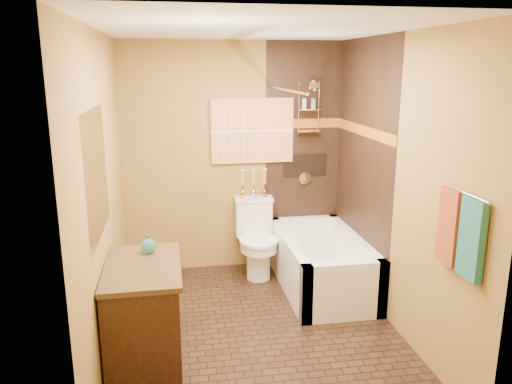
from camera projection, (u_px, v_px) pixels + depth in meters
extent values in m
plane|color=black|center=(257.00, 330.00, 4.34)|extent=(3.00, 3.00, 0.00)
cube|color=olive|center=(104.00, 197.00, 3.84)|extent=(0.02, 3.00, 2.50)
cube|color=olive|center=(396.00, 185.00, 4.23)|extent=(0.02, 3.00, 2.50)
cube|color=olive|center=(234.00, 158.00, 5.47)|extent=(2.40, 0.02, 2.50)
cube|color=olive|center=(305.00, 259.00, 2.60)|extent=(2.40, 0.02, 2.50)
plane|color=silver|center=(257.00, 29.00, 3.73)|extent=(3.00, 3.00, 0.00)
cube|color=black|center=(303.00, 156.00, 5.58)|extent=(0.85, 0.01, 2.50)
cube|color=black|center=(362.00, 168.00, 4.94)|extent=(0.01, 1.50, 2.50)
cube|color=brown|center=(304.00, 123.00, 5.48)|extent=(0.85, 0.01, 0.10)
cube|color=brown|center=(363.00, 131.00, 4.85)|extent=(0.01, 1.50, 0.10)
cube|color=black|center=(305.00, 165.00, 5.60)|extent=(0.50, 0.01, 0.25)
cylinder|color=silver|center=(310.00, 81.00, 5.25)|extent=(0.02, 0.26, 0.02)
cylinder|color=silver|center=(314.00, 86.00, 5.12)|extent=(0.11, 0.11, 0.09)
cylinder|color=silver|center=(305.00, 179.00, 5.62)|extent=(0.14, 0.02, 0.14)
cylinder|color=silver|center=(286.00, 89.00, 4.63)|extent=(0.03, 1.55, 0.03)
cylinder|color=silver|center=(463.00, 192.00, 3.17)|extent=(0.02, 0.55, 0.02)
cube|color=#1D615B|center=(472.00, 239.00, 3.11)|extent=(0.05, 0.22, 0.52)
cube|color=maroon|center=(449.00, 226.00, 3.36)|extent=(0.05, 0.22, 0.52)
cube|color=orange|center=(252.00, 131.00, 5.40)|extent=(0.90, 0.04, 0.70)
cube|color=white|center=(97.00, 174.00, 3.46)|extent=(0.01, 1.00, 0.90)
cube|color=white|center=(344.00, 292.00, 4.45)|extent=(0.80, 0.10, 0.55)
cube|color=white|center=(304.00, 240.00, 5.79)|extent=(0.80, 0.10, 0.55)
cube|color=white|center=(288.00, 264.00, 5.06)|extent=(0.10, 1.50, 0.55)
cube|color=white|center=(354.00, 260.00, 5.17)|extent=(0.10, 1.50, 0.55)
cube|color=white|center=(321.00, 271.00, 5.14)|extent=(0.64, 1.34, 0.35)
cube|color=white|center=(254.00, 218.00, 5.56)|extent=(0.40, 0.19, 0.40)
cube|color=white|center=(254.00, 199.00, 5.50)|extent=(0.42, 0.21, 0.04)
cylinder|color=white|center=(258.00, 261.00, 5.35)|extent=(0.25, 0.25, 0.40)
cylinder|color=white|center=(258.00, 245.00, 5.31)|extent=(0.39, 0.39, 0.10)
cylinder|color=white|center=(258.00, 240.00, 5.29)|extent=(0.41, 0.41, 0.03)
cube|color=black|center=(144.00, 317.00, 3.78)|extent=(0.54, 0.87, 0.77)
cube|color=black|center=(142.00, 267.00, 3.68)|extent=(0.57, 0.92, 0.04)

